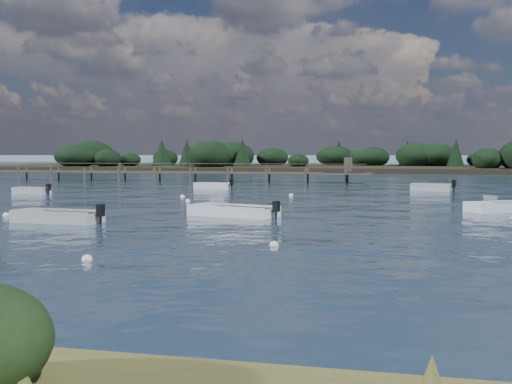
% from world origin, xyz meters
% --- Properties ---
extents(ground, '(400.00, 400.00, 0.00)m').
position_xyz_m(ground, '(0.00, 60.00, 0.00)').
color(ground, '#182839').
rests_on(ground, ground).
extents(dinghy_mid_white_b, '(4.37, 3.45, 1.11)m').
position_xyz_m(dinghy_mid_white_b, '(15.11, 16.29, 0.15)').
color(dinghy_mid_white_b, white).
rests_on(dinghy_mid_white_b, ground).
extents(tender_far_white, '(3.40, 1.26, 1.16)m').
position_xyz_m(tender_far_white, '(-6.43, 33.35, 0.16)').
color(tender_far_white, white).
rests_on(tender_far_white, ground).
extents(dinghy_mid_white_a, '(4.88, 2.99, 1.13)m').
position_xyz_m(dinghy_mid_white_a, '(1.65, 10.61, 0.15)').
color(dinghy_mid_white_a, white).
rests_on(dinghy_mid_white_a, ground).
extents(dinghy_mid_grey, '(4.41, 1.83, 1.10)m').
position_xyz_m(dinghy_mid_grey, '(-5.27, 6.00, 0.15)').
color(dinghy_mid_grey, '#AAB0B1').
rests_on(dinghy_mid_grey, ground).
extents(tender_far_grey, '(3.31, 1.67, 1.05)m').
position_xyz_m(tender_far_grey, '(-17.89, 23.77, 0.15)').
color(tender_far_grey, '#AAB0B1').
rests_on(tender_far_grey, ground).
extents(tender_far_grey_b, '(3.66, 1.97, 1.23)m').
position_xyz_m(tender_far_grey_b, '(11.99, 35.00, 0.17)').
color(tender_far_grey_b, '#AAB0B1').
rests_on(tender_far_grey_b, ground).
extents(buoy_a, '(0.32, 0.32, 0.32)m').
position_xyz_m(buoy_a, '(0.98, -3.03, 0.00)').
color(buoy_a, white).
rests_on(buoy_a, ground).
extents(buoy_b, '(0.32, 0.32, 0.32)m').
position_xyz_m(buoy_b, '(5.69, 1.05, 0.00)').
color(buoy_b, white).
rests_on(buoy_b, ground).
extents(buoy_c, '(0.32, 0.32, 0.32)m').
position_xyz_m(buoy_c, '(-9.45, 8.26, 0.00)').
color(buoy_c, white).
rests_on(buoy_c, ground).
extents(buoy_e, '(0.32, 0.32, 0.32)m').
position_xyz_m(buoy_e, '(1.71, 26.67, 0.00)').
color(buoy_e, white).
rests_on(buoy_e, ground).
extents(buoy_extra_a, '(0.32, 0.32, 0.32)m').
position_xyz_m(buoy_extra_a, '(-5.61, 23.46, 0.00)').
color(buoy_extra_a, white).
rests_on(buoy_extra_a, ground).
extents(buoy_extra_b, '(0.32, 0.32, 0.32)m').
position_xyz_m(buoy_extra_b, '(-3.80, 19.45, 0.00)').
color(buoy_extra_b, white).
rests_on(buoy_extra_b, ground).
extents(jetty, '(64.50, 3.20, 3.40)m').
position_xyz_m(jetty, '(-21.74, 47.99, 0.98)').
color(jetty, '#4F463A').
rests_on(jetty, ground).
extents(far_headland, '(190.00, 40.00, 5.80)m').
position_xyz_m(far_headland, '(25.00, 100.00, 1.96)').
color(far_headland, black).
rests_on(far_headland, ground).
extents(distant_haze, '(280.00, 20.00, 2.40)m').
position_xyz_m(distant_haze, '(-90.00, 230.00, 0.00)').
color(distant_haze, '#8FA3B1').
rests_on(distant_haze, ground).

